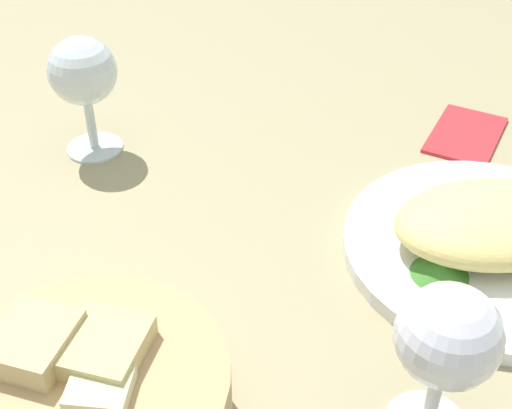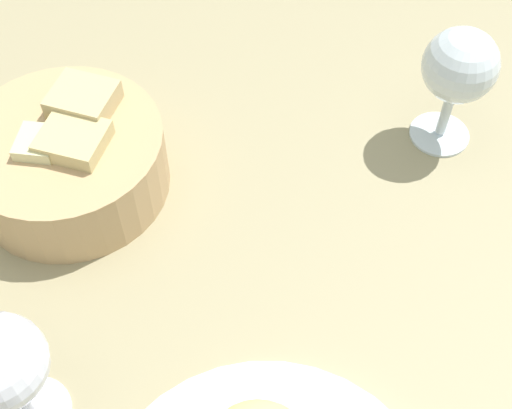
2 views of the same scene
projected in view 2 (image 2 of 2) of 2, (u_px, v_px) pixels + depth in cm
name	position (u px, v px, depth cm)	size (l,w,h in cm)	color
ground_plane	(230.00, 347.00, 58.19)	(140.00, 140.00, 2.00)	#998E69
bread_basket	(69.00, 158.00, 64.40)	(18.31, 18.31, 8.67)	tan
wine_glass_near	(459.00, 70.00, 63.93)	(7.03, 7.03, 12.89)	silver
wine_glass_far	(1.00, 367.00, 46.77)	(6.78, 6.78, 12.83)	silver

